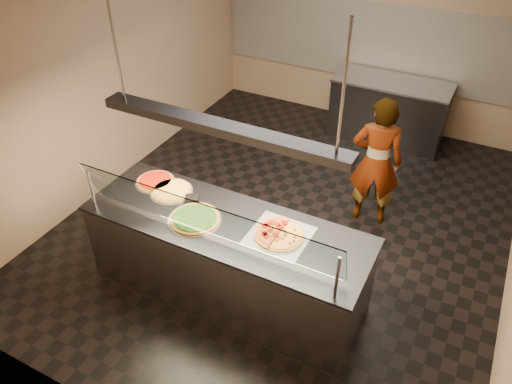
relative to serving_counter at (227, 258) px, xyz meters
The scene contains 19 objects.
ground 1.45m from the serving_counter, 86.38° to the left, with size 5.00×6.00×0.02m, color black.
wall_back 4.50m from the serving_counter, 88.87° to the left, with size 5.00×0.02×3.00m, color #9F8266.
wall_front 1.94m from the serving_counter, 86.97° to the right, with size 5.00×0.02×3.00m, color #9F8266.
wall_left 2.97m from the serving_counter, 150.51° to the left, with size 0.02×6.00×3.00m, color #9F8266.
tile_band 4.43m from the serving_counter, 88.86° to the left, with size 4.90×0.02×1.20m, color silver.
serving_counter is the anchor object (origin of this frame).
sneeze_guard 0.83m from the serving_counter, 90.00° to the right, with size 2.57×0.18×0.54m.
perforated_tray 0.71m from the serving_counter, ahead, with size 0.55×0.55×0.01m.
half_pizza_pepperoni 0.66m from the serving_counter, ahead, with size 0.25×0.45×0.05m.
half_pizza_sausage 0.81m from the serving_counter, ahead, with size 0.24×0.45×0.04m.
pizza_spinach 0.57m from the serving_counter, 160.61° to the right, with size 0.52×0.52×0.03m.
pizza_cheese 0.90m from the serving_counter, 166.62° to the left, with size 0.44×0.44×0.03m.
pizza_tomato 1.13m from the serving_counter, 166.52° to the left, with size 0.42×0.42×0.03m.
pizza_spatula 0.77m from the serving_counter, 160.62° to the left, with size 0.26×0.20×0.02m.
prep_table 3.96m from the serving_counter, 81.75° to the left, with size 1.71×0.74×0.93m.
worker 2.11m from the serving_counter, 63.46° to the left, with size 0.59×0.39×1.63m, color black.
heat_lamp_housing 1.48m from the serving_counter, behind, with size 2.30×0.18×0.08m, color #2D2D31.
lamp_rod_left 2.26m from the serving_counter, behind, with size 0.02×0.02×1.01m, color #B7B7BC.
lamp_rod_right 2.26m from the serving_counter, ahead, with size 0.02×0.02×1.01m, color #B7B7BC.
Camera 1 is at (1.83, -4.45, 3.96)m, focal length 35.00 mm.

